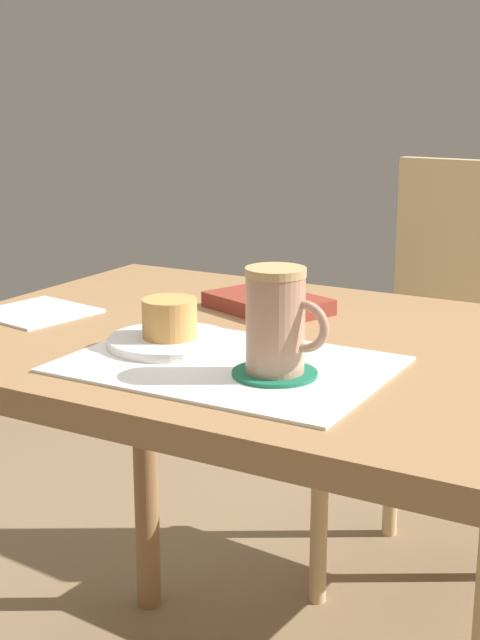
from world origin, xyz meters
TOP-DOWN VIEW (x-y plane):
  - dining_table at (0.00, 0.00)m, footprint 1.00×0.69m
  - wooden_chair at (0.06, 0.71)m, footprint 0.45×0.45m
  - placemat at (-0.00, -0.15)m, footprint 0.39×0.28m
  - pastry_plate at (-0.11, -0.12)m, footprint 0.17×0.17m
  - pastry at (-0.11, -0.12)m, footprint 0.07×0.07m
  - coffee_coaster at (0.07, -0.16)m, footprint 0.10×0.10m
  - coffee_mug at (0.08, -0.16)m, footprint 0.10×0.07m
  - paper_napkin at (-0.39, -0.06)m, footprint 0.17×0.17m
  - small_book at (-0.09, 0.13)m, footprint 0.21×0.18m

SIDE VIEW (x-z plane):
  - wooden_chair at x=0.06m, z-range 0.04..0.95m
  - dining_table at x=0.00m, z-range 0.26..0.98m
  - placemat at x=0.00m, z-range 0.71..0.72m
  - paper_napkin at x=-0.39m, z-range 0.71..0.72m
  - coffee_coaster at x=0.07m, z-range 0.72..0.72m
  - pastry_plate at x=-0.11m, z-range 0.72..0.73m
  - small_book at x=-0.09m, z-range 0.71..0.74m
  - pastry at x=-0.11m, z-range 0.73..0.78m
  - coffee_mug at x=0.08m, z-range 0.72..0.85m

